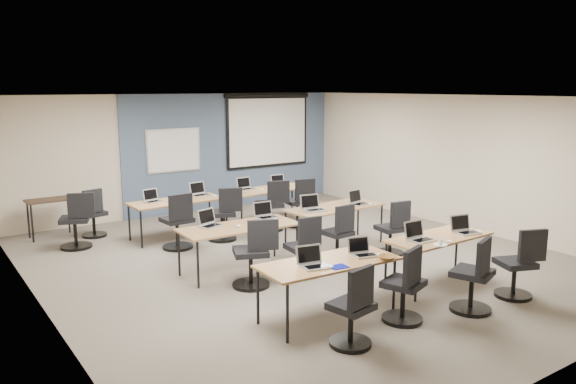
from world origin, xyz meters
TOP-DOWN VIEW (x-y plane):
  - floor at (0.00, 0.00)m, footprint 8.00×9.00m
  - ceiling at (0.00, 0.00)m, footprint 8.00×9.00m
  - wall_back at (0.00, 4.50)m, footprint 8.00×0.04m
  - wall_front at (0.00, -4.50)m, footprint 8.00×0.04m
  - wall_left at (-4.00, 0.00)m, footprint 0.04×9.00m
  - wall_right at (4.00, 0.00)m, footprint 0.04×9.00m
  - blue_accent_panel at (1.25, 4.47)m, footprint 5.50×0.04m
  - whiteboard at (-0.30, 4.43)m, footprint 1.28×0.03m
  - projector_screen at (2.20, 4.41)m, footprint 2.40×0.10m
  - training_table_front_left at (-1.10, -2.08)m, footprint 1.80×0.75m
  - training_table_front_right at (0.97, -2.07)m, footprint 1.66×0.69m
  - training_table_mid_left at (-1.11, 0.11)m, footprint 1.87×0.78m
  - training_table_mid_right at (1.02, 0.37)m, footprint 1.84×0.77m
  - training_table_back_left at (-1.09, 2.52)m, footprint 1.80×0.75m
  - training_table_back_right at (1.00, 2.54)m, footprint 1.80×0.75m
  - laptop_0 at (-1.38, -2.14)m, footprint 0.33×0.28m
  - mouse_0 at (-1.21, -2.26)m, footprint 0.08×0.11m
  - task_chair_0 at (-1.40, -2.90)m, footprint 0.48×0.48m
  - laptop_1 at (-0.58, -2.13)m, footprint 0.30×0.26m
  - mouse_1 at (-0.41, -2.26)m, footprint 0.07×0.10m
  - task_chair_1 at (-0.43, -2.76)m, footprint 0.52×0.51m
  - laptop_2 at (0.56, -2.05)m, footprint 0.35×0.30m
  - mouse_2 at (0.83, -2.37)m, footprint 0.06×0.10m
  - task_chair_2 at (0.53, -3.03)m, footprint 0.56×0.53m
  - laptop_3 at (1.43, -2.16)m, footprint 0.34×0.29m
  - mouse_3 at (1.64, -2.26)m, footprint 0.06×0.09m
  - task_chair_3 at (1.46, -3.06)m, footprint 0.53×0.50m
  - laptop_4 at (-1.49, 0.38)m, footprint 0.34×0.29m
  - mouse_4 at (-1.14, 0.08)m, footprint 0.07×0.11m
  - task_chair_4 at (-1.31, -0.64)m, footprint 0.58×0.55m
  - laptop_5 at (-0.47, 0.35)m, footprint 0.34×0.29m
  - mouse_5 at (-0.42, 0.12)m, footprint 0.07×0.10m
  - task_chair_5 at (-0.45, -0.67)m, footprint 0.47×0.47m
  - laptop_6 at (0.51, 0.35)m, footprint 0.36×0.30m
  - mouse_6 at (0.79, 0.05)m, footprint 0.08×0.10m
  - task_chair_6 at (0.53, -0.36)m, footprint 0.48×0.48m
  - laptop_7 at (1.50, 0.28)m, footprint 0.34×0.29m
  - mouse_7 at (1.66, 0.12)m, footprint 0.06×0.10m
  - task_chair_7 at (1.48, -0.65)m, footprint 0.48×0.48m
  - laptop_8 at (-1.53, 2.65)m, footprint 0.31×0.26m
  - mouse_8 at (-1.14, 2.43)m, footprint 0.07×0.10m
  - task_chair_8 at (-1.40, 1.79)m, footprint 0.55×0.55m
  - laptop_9 at (-0.52, 2.73)m, footprint 0.34×0.29m
  - mouse_9 at (-0.33, 2.45)m, footprint 0.08×0.11m
  - task_chair_9 at (-0.45, 1.83)m, footprint 0.57×0.54m
  - laptop_10 at (0.58, 2.77)m, footprint 0.32×0.28m
  - mouse_10 at (0.81, 2.51)m, footprint 0.07×0.10m
  - task_chair_10 at (0.69, 1.94)m, footprint 0.57×0.55m
  - laptop_11 at (1.37, 2.67)m, footprint 0.33×0.28m
  - mouse_11 at (1.72, 2.51)m, footprint 0.07×0.10m
  - task_chair_11 at (1.35, 1.90)m, footprint 0.54×0.54m
  - blue_mousepad at (-1.14, -2.32)m, footprint 0.24×0.21m
  - snack_bowl at (-0.45, -2.45)m, footprint 0.27×0.27m
  - snack_plate at (0.61, -2.40)m, footprint 0.22×0.22m
  - coffee_cup at (0.62, -2.39)m, footprint 0.06×0.06m
  - utility_table at (-3.08, 3.92)m, footprint 0.86×0.48m
  - spare_chair_a at (-2.41, 3.47)m, footprint 0.47×0.47m
  - spare_chair_b at (-2.87, 2.86)m, footprint 0.58×0.55m

SIDE VIEW (x-z plane):
  - floor at x=0.00m, z-range -0.01..0.01m
  - spare_chair_a at x=-2.41m, z-range -0.09..0.87m
  - task_chair_5 at x=-0.45m, z-range -0.09..0.87m
  - task_chair_6 at x=0.53m, z-range -0.09..0.88m
  - task_chair_7 at x=1.48m, z-range -0.09..0.88m
  - task_chair_0 at x=-1.40m, z-range -0.09..0.88m
  - task_chair_3 at x=1.46m, z-range -0.09..0.90m
  - task_chair_1 at x=-0.43m, z-range -0.09..0.90m
  - task_chair_2 at x=0.53m, z-range -0.09..0.92m
  - task_chair_11 at x=1.35m, z-range -0.09..0.93m
  - task_chair_9 at x=-0.45m, z-range -0.09..0.93m
  - task_chair_4 at x=-1.31m, z-range -0.09..0.94m
  - task_chair_8 at x=-1.40m, z-range -0.09..0.94m
  - task_chair_10 at x=0.69m, z-range -0.09..0.94m
  - spare_chair_b at x=-2.87m, z-range -0.09..0.94m
  - utility_table at x=-3.08m, z-range 0.27..1.02m
  - training_table_front_right at x=0.97m, z-range 0.32..1.05m
  - training_table_back_left at x=-1.09m, z-range 0.32..1.05m
  - training_table_back_right at x=1.00m, z-range 0.32..1.05m
  - training_table_front_left at x=-1.10m, z-range 0.32..1.05m
  - training_table_mid_right at x=1.02m, z-range 0.32..1.05m
  - training_table_mid_left at x=-1.11m, z-range 0.32..1.05m
  - blue_mousepad at x=-1.14m, z-range 0.73..0.74m
  - snack_plate at x=0.61m, z-range 0.73..0.74m
  - mouse_1 at x=-0.41m, z-range 0.73..0.76m
  - mouse_6 at x=0.79m, z-range 0.73..0.76m
  - mouse_9 at x=-0.33m, z-range 0.73..0.76m
  - mouse_3 at x=1.64m, z-range 0.73..0.76m
  - mouse_5 at x=-0.42m, z-range 0.73..0.76m
  - mouse_11 at x=1.72m, z-range 0.73..0.76m
  - mouse_0 at x=-1.21m, z-range 0.73..0.76m
  - mouse_2 at x=0.83m, z-range 0.72..0.76m
  - mouse_7 at x=1.66m, z-range 0.72..0.76m
  - mouse_8 at x=-1.14m, z-range 0.72..0.76m
  - mouse_10 at x=0.81m, z-range 0.72..0.76m
  - mouse_4 at x=-1.14m, z-range 0.72..0.76m
  - snack_bowl at x=-0.45m, z-range 0.73..0.78m
  - coffee_cup at x=0.62m, z-range 0.74..0.80m
  - laptop_1 at x=-0.58m, z-range 0.67..0.90m
  - laptop_8 at x=-1.53m, z-range 0.67..0.91m
  - laptop_10 at x=0.58m, z-range 0.67..0.92m
  - laptop_11 at x=1.37m, z-range 0.67..0.92m
  - laptop_0 at x=-1.38m, z-range 0.67..0.92m
  - laptop_5 at x=-0.47m, z-range 0.67..0.92m
  - laptop_4 at x=-1.49m, z-range 0.67..0.92m
  - laptop_3 at x=1.43m, z-range 0.66..0.92m
  - laptop_7 at x=1.50m, z-range 0.66..0.92m
  - laptop_9 at x=-0.52m, z-range 0.66..0.92m
  - laptop_2 at x=0.56m, z-range 0.66..0.93m
  - laptop_6 at x=0.51m, z-range 0.66..0.93m
  - wall_back at x=0.00m, z-range 0.00..2.70m
  - wall_front at x=0.00m, z-range 0.00..2.70m
  - wall_left at x=-4.00m, z-range 0.00..2.70m
  - wall_right at x=4.00m, z-range 0.00..2.70m
  - blue_accent_panel at x=1.25m, z-range 0.00..2.70m
  - whiteboard at x=-0.30m, z-range 0.96..1.94m
  - projector_screen at x=2.20m, z-range 0.98..2.80m
  - ceiling at x=0.00m, z-range 2.69..2.71m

